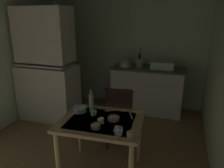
{
  "coord_description": "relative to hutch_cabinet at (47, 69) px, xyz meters",
  "views": [
    {
      "loc": [
        1.24,
        -2.8,
        1.93
      ],
      "look_at": [
        0.27,
        0.11,
        0.96
      ],
      "focal_mm": 34.94,
      "sensor_mm": 36.0,
      "label": 1
    }
  ],
  "objects": [
    {
      "name": "teacup_cream",
      "position": [
        1.82,
        -1.41,
        -0.19
      ],
      "size": [
        0.08,
        0.08,
        0.08
      ],
      "primitive_type": "cylinder",
      "color": "#9EB2C6",
      "rests_on": "dining_table"
    },
    {
      "name": "dining_table",
      "position": [
        1.52,
        -1.16,
        -0.34
      ],
      "size": [
        1.02,
        0.84,
        0.74
      ],
      "color": "tan",
      "rests_on": "ground"
    },
    {
      "name": "soup_bowl_small",
      "position": [
        1.54,
        -1.36,
        -0.21
      ],
      "size": [
        0.1,
        0.1,
        0.05
      ],
      "primitive_type": "cylinder",
      "color": "tan",
      "rests_on": "dining_table"
    },
    {
      "name": "hand_pump",
      "position": [
        1.54,
        0.98,
        0.12
      ],
      "size": [
        0.05,
        0.27,
        0.39
      ],
      "color": "#232328",
      "rests_on": "counter_cabinet"
    },
    {
      "name": "glass_bottle",
      "position": [
        1.31,
        -0.97,
        -0.11
      ],
      "size": [
        0.06,
        0.06,
        0.3
      ],
      "color": "#B7BCC1",
      "rests_on": "dining_table"
    },
    {
      "name": "hutch_cabinet",
      "position": [
        0.0,
        0.0,
        0.0
      ],
      "size": [
        1.07,
        0.58,
        2.08
      ],
      "color": "silver",
      "rests_on": "ground"
    },
    {
      "name": "mixing_bowl_counter",
      "position": [
        1.25,
        0.88,
        0.0
      ],
      "size": [
        0.25,
        0.25,
        0.09
      ],
      "primitive_type": "cylinder",
      "color": "beige",
      "rests_on": "counter_cabinet"
    },
    {
      "name": "ground_plane",
      "position": [
        1.15,
        -0.54,
        -0.97
      ],
      "size": [
        4.59,
        4.59,
        0.0
      ],
      "primitive_type": "plane",
      "color": "#876848"
    },
    {
      "name": "teaspoon_by_cup",
      "position": [
        1.74,
        -1.3,
        -0.23
      ],
      "size": [
        0.04,
        0.15,
        0.0
      ],
      "primitive_type": "cube",
      "rotation": [
        0.0,
        0.0,
        1.73
      ],
      "color": "beige",
      "rests_on": "dining_table"
    },
    {
      "name": "stoneware_crock",
      "position": [
        1.55,
        0.91,
        0.03
      ],
      "size": [
        0.13,
        0.13,
        0.15
      ],
      "primitive_type": "cylinder",
      "color": "beige",
      "rests_on": "counter_cabinet"
    },
    {
      "name": "serving_bowl_wide",
      "position": [
        1.18,
        -1.03,
        -0.2
      ],
      "size": [
        0.16,
        0.16,
        0.06
      ],
      "primitive_type": "cylinder",
      "color": "#9EB2C6",
      "rests_on": "dining_table"
    },
    {
      "name": "wall_back",
      "position": [
        1.15,
        1.3,
        0.26
      ],
      "size": [
        3.5,
        0.1,
        2.47
      ],
      "primitive_type": "cube",
      "color": "beige",
      "rests_on": "ground"
    },
    {
      "name": "table_knife",
      "position": [
        1.84,
        -0.94,
        -0.23
      ],
      "size": [
        0.08,
        0.17,
        0.0
      ],
      "primitive_type": "cube",
      "rotation": [
        0.0,
        0.0,
        1.96
      ],
      "color": "silver",
      "rests_on": "dining_table"
    },
    {
      "name": "teaspoon_near_bowl",
      "position": [
        1.54,
        -0.88,
        -0.23
      ],
      "size": [
        0.14,
        0.09,
        0.0
      ],
      "primitive_type": "cube",
      "rotation": [
        0.0,
        0.0,
        3.64
      ],
      "color": "beige",
      "rests_on": "dining_table"
    },
    {
      "name": "chair_far_side",
      "position": [
        1.57,
        -0.55,
        -0.47
      ],
      "size": [
        0.46,
        0.46,
        0.97
      ],
      "color": "#2F2023",
      "rests_on": "ground"
    },
    {
      "name": "mug_dark",
      "position": [
        1.38,
        -1.06,
        -0.2
      ],
      "size": [
        0.08,
        0.08,
        0.06
      ],
      "primitive_type": "cylinder",
      "color": "#ADD1C1",
      "rests_on": "dining_table"
    },
    {
      "name": "sauce_dish",
      "position": [
        1.66,
        -1.11,
        -0.21
      ],
      "size": [
        0.14,
        0.14,
        0.04
      ],
      "primitive_type": "cylinder",
      "color": "tan",
      "rests_on": "dining_table"
    },
    {
      "name": "mug_tall",
      "position": [
        1.94,
        -1.44,
        -0.19
      ],
      "size": [
        0.06,
        0.06,
        0.07
      ],
      "primitive_type": "cylinder",
      "color": "tan",
      "rests_on": "dining_table"
    },
    {
      "name": "teacup_mint",
      "position": [
        1.55,
        -1.24,
        -0.2
      ],
      "size": [
        0.07,
        0.07,
        0.06
      ],
      "primitive_type": "cylinder",
      "color": "white",
      "rests_on": "dining_table"
    },
    {
      "name": "counter_cabinet",
      "position": [
        1.73,
        0.93,
        -0.51
      ],
      "size": [
        1.43,
        0.64,
        0.93
      ],
      "color": "silver",
      "rests_on": "ground"
    },
    {
      "name": "sink_basin",
      "position": [
        2.0,
        0.93,
        0.03
      ],
      "size": [
        0.44,
        0.34,
        0.15
      ],
      "color": "white",
      "rests_on": "counter_cabinet"
    }
  ]
}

